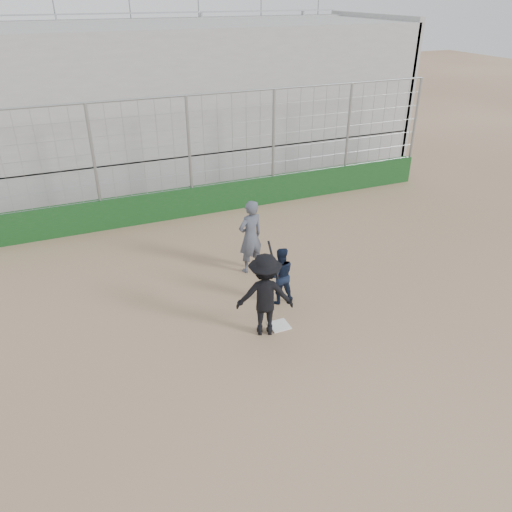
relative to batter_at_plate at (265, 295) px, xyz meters
name	(u,v)px	position (x,y,z in m)	size (l,w,h in m)	color
ground	(279,326)	(0.40, 0.06, -0.98)	(90.00, 90.00, 0.00)	brown
home_plate	(279,325)	(0.40, 0.06, -0.97)	(0.44, 0.44, 0.02)	white
backstop	(192,189)	(0.40, 7.06, -0.03)	(18.10, 0.25, 4.04)	#123915
bleachers	(154,102)	(0.40, 12.01, 1.94)	(20.25, 6.70, 6.98)	gray
batter_at_plate	(265,295)	(0.00, 0.00, 0.00)	(1.44, 1.12, 2.09)	black
catcher_crouched	(280,284)	(0.83, 0.97, -0.47)	(0.78, 0.63, 1.04)	black
umpire	(250,240)	(0.77, 2.73, -0.05)	(0.75, 0.49, 1.86)	#444956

